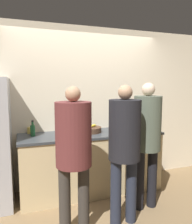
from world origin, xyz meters
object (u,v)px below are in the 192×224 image
object	(u,v)px
person_left	(74,146)
person_center	(124,142)
bottle_dark	(119,122)
cup_yellow	(30,130)
person_right	(147,135)
fruit_bowl	(91,130)
potted_plant	(72,124)
bottle_green	(33,130)
utensil_crock	(113,124)

from	to	relation	value
person_left	person_center	bearing A→B (deg)	-1.31
bottle_dark	cup_yellow	xyz separation A→B (m)	(-1.49, 0.00, -0.06)
person_center	person_right	size ratio (longest dim) A/B	0.98
fruit_bowl	potted_plant	xyz separation A→B (m)	(-0.29, 0.03, 0.10)
person_right	person_center	bearing A→B (deg)	-154.03
person_right	potted_plant	size ratio (longest dim) A/B	6.32
bottle_green	potted_plant	size ratio (longest dim) A/B	0.85
bottle_green	potted_plant	bearing A→B (deg)	-0.45
cup_yellow	person_right	bearing A→B (deg)	-33.52
person_left	bottle_dark	xyz separation A→B (m)	(1.08, 1.15, 0.02)
fruit_bowl	bottle_green	size ratio (longest dim) A/B	1.49
bottle_green	fruit_bowl	bearing A→B (deg)	-2.17
person_left	person_right	distance (m)	1.05
bottle_green	person_center	bearing A→B (deg)	-45.18
person_left	fruit_bowl	world-z (taller)	person_left
person_center	bottle_dark	size ratio (longest dim) A/B	6.45
bottle_green	potted_plant	world-z (taller)	potted_plant
person_right	fruit_bowl	world-z (taller)	person_right
fruit_bowl	potted_plant	world-z (taller)	potted_plant
utensil_crock	cup_yellow	bearing A→B (deg)	179.72
cup_yellow	bottle_dark	bearing A→B (deg)	-0.13
person_left	utensil_crock	world-z (taller)	person_left
person_left	person_right	world-z (taller)	person_right
utensil_crock	bottle_dark	distance (m)	0.13
fruit_bowl	bottle_green	world-z (taller)	bottle_green
utensil_crock	person_left	bearing A→B (deg)	-129.85
fruit_bowl	bottle_dark	xyz separation A→B (m)	(0.59, 0.21, 0.06)
person_left	person_center	distance (m)	0.60
bottle_green	potted_plant	distance (m)	0.57
person_left	cup_yellow	distance (m)	1.22
person_center	cup_yellow	xyz separation A→B (m)	(-1.01, 1.17, -0.03)
person_right	bottle_green	size ratio (longest dim) A/B	7.44
person_left	bottle_green	size ratio (longest dim) A/B	7.27
bottle_green	cup_yellow	distance (m)	0.19
person_left	cup_yellow	size ratio (longest dim) A/B	18.03
bottle_dark	potted_plant	xyz separation A→B (m)	(-0.89, -0.19, 0.04)
person_left	potted_plant	distance (m)	0.99
person_left	bottle_dark	world-z (taller)	person_left
fruit_bowl	bottle_green	distance (m)	0.87
fruit_bowl	bottle_dark	bearing A→B (deg)	19.81
bottle_dark	potted_plant	distance (m)	0.91
person_left	person_center	xyz separation A→B (m)	(0.60, -0.01, -0.00)
bottle_dark	utensil_crock	bearing A→B (deg)	-178.44
person_left	person_right	size ratio (longest dim) A/B	0.98
person_right	fruit_bowl	size ratio (longest dim) A/B	4.99
fruit_bowl	cup_yellow	size ratio (longest dim) A/B	3.70
bottle_green	person_right	bearing A→B (deg)	-28.63
utensil_crock	cup_yellow	world-z (taller)	utensil_crock
bottle_dark	bottle_green	world-z (taller)	bottle_dark
person_right	bottle_green	bearing A→B (deg)	151.37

